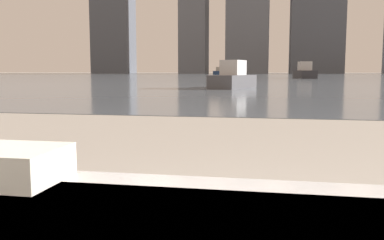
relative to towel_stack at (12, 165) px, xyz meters
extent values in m
cube|color=silver|center=(0.00, 0.00, -0.02)|extent=(0.22, 0.21, 0.04)
cube|color=silver|center=(0.00, 0.00, 0.02)|extent=(0.22, 0.21, 0.04)
cube|color=slate|center=(0.23, 61.13, -0.55)|extent=(180.00, 110.00, 0.01)
cube|color=#2D2D33|center=(3.58, 42.76, -0.16)|extent=(2.14, 4.55, 0.77)
cube|color=silver|center=(3.58, 42.76, 0.66)|extent=(1.32, 1.78, 0.87)
cube|color=#4C4C51|center=(-1.15, 17.94, -0.26)|extent=(1.93, 3.42, 0.57)
cube|color=silver|center=(-1.15, 17.94, 0.34)|extent=(1.10, 1.38, 0.65)
cube|color=navy|center=(-9.58, 80.66, -0.21)|extent=(2.06, 4.05, 0.68)
cube|color=#B2A893|center=(-9.58, 80.66, 0.52)|extent=(1.23, 1.61, 0.77)
camera|label=1|loc=(0.60, -0.88, 0.22)|focal=40.00mm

